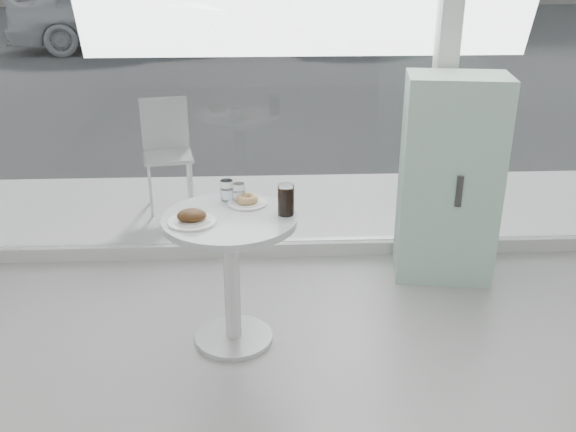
{
  "coord_description": "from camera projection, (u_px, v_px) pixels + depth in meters",
  "views": [
    {
      "loc": [
        -0.34,
        -1.22,
        2.09
      ],
      "look_at": [
        -0.2,
        1.7,
        0.85
      ],
      "focal_mm": 40.0,
      "sensor_mm": 36.0,
      "label": 1
    }
  ],
  "objects": [
    {
      "name": "room_shell",
      "position": [
        572.0,
        128.0,
        0.69
      ],
      "size": [
        6.0,
        6.0,
        6.0
      ],
      "color": "silver",
      "rests_on": "ground"
    },
    {
      "name": "storefront",
      "position": [
        322.0,
        10.0,
        4.05
      ],
      "size": [
        5.0,
        0.14,
        3.0
      ],
      "color": "silver",
      "rests_on": "ground"
    },
    {
      "name": "main_table",
      "position": [
        231.0,
        254.0,
        3.46
      ],
      "size": [
        0.72,
        0.72,
        0.77
      ],
      "color": "silver",
      "rests_on": "ground"
    },
    {
      "name": "patio_deck",
      "position": [
        300.0,
        209.0,
        5.44
      ],
      "size": [
        5.6,
        1.6,
        0.05
      ],
      "primitive_type": "cube",
      "color": "white",
      "rests_on": "ground"
    },
    {
      "name": "street",
      "position": [
        270.0,
        32.0,
        16.67
      ],
      "size": [
        40.0,
        24.0,
        0.0
      ],
      "primitive_type": "cube",
      "color": "#323232",
      "rests_on": "ground"
    },
    {
      "name": "mint_cabinet",
      "position": [
        449.0,
        179.0,
        4.18
      ],
      "size": [
        0.68,
        0.51,
        1.36
      ],
      "rotation": [
        0.0,
        0.0,
        -0.15
      ],
      "color": "#A5D2BC",
      "rests_on": "ground"
    },
    {
      "name": "patio_chair",
      "position": [
        167.0,
        147.0,
        5.28
      ],
      "size": [
        0.45,
        0.45,
        0.9
      ],
      "rotation": [
        0.0,
        0.0,
        0.18
      ],
      "color": "silver",
      "rests_on": "patio_deck"
    },
    {
      "name": "car_white",
      "position": [
        122.0,
        11.0,
        13.69
      ],
      "size": [
        4.96,
        2.81,
        1.59
      ],
      "primitive_type": "imported",
      "rotation": [
        0.0,
        0.0,
        1.78
      ],
      "color": "silver",
      "rests_on": "street"
    },
    {
      "name": "car_silver",
      "position": [
        378.0,
        15.0,
        14.45
      ],
      "size": [
        4.1,
        2.25,
        1.28
      ],
      "primitive_type": "imported",
      "rotation": [
        0.0,
        0.0,
        1.81
      ],
      "color": "#96989C",
      "rests_on": "street"
    },
    {
      "name": "plate_fritter",
      "position": [
        193.0,
        218.0,
        3.29
      ],
      "size": [
        0.25,
        0.25,
        0.07
      ],
      "color": "white",
      "rests_on": "main_table"
    },
    {
      "name": "plate_donut",
      "position": [
        247.0,
        201.0,
        3.53
      ],
      "size": [
        0.22,
        0.22,
        0.05
      ],
      "color": "white",
      "rests_on": "main_table"
    },
    {
      "name": "water_tumbler_a",
      "position": [
        227.0,
        191.0,
        3.57
      ],
      "size": [
        0.07,
        0.07,
        0.12
      ],
      "color": "white",
      "rests_on": "main_table"
    },
    {
      "name": "water_tumbler_b",
      "position": [
        239.0,
        194.0,
        3.55
      ],
      "size": [
        0.07,
        0.07,
        0.11
      ],
      "color": "white",
      "rests_on": "main_table"
    },
    {
      "name": "cola_glass",
      "position": [
        286.0,
        200.0,
        3.37
      ],
      "size": [
        0.09,
        0.09,
        0.17
      ],
      "color": "white",
      "rests_on": "main_table"
    }
  ]
}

